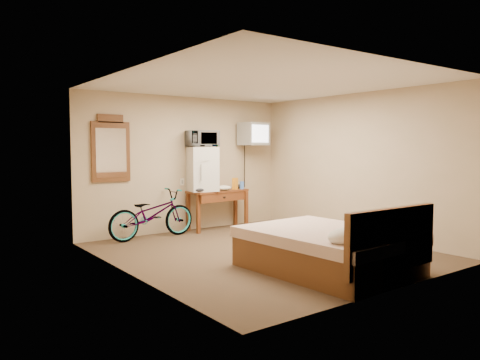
{
  "coord_description": "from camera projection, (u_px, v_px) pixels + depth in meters",
  "views": [
    {
      "loc": [
        -4.38,
        -5.34,
        1.56
      ],
      "look_at": [
        -0.04,
        0.53,
        1.05
      ],
      "focal_mm": 35.0,
      "sensor_mm": 36.0,
      "label": 1
    }
  ],
  "objects": [
    {
      "name": "cloth_dark_b",
      "position": [
        239.0,
        186.0,
        9.28
      ],
      "size": [
        0.17,
        0.14,
        0.08
      ],
      "primitive_type": "ellipsoid",
      "color": "black",
      "rests_on": "desk"
    },
    {
      "name": "desk",
      "position": [
        219.0,
        197.0,
        8.89
      ],
      "size": [
        1.23,
        0.57,
        0.75
      ],
      "color": "maroon",
      "rests_on": "floor"
    },
    {
      "name": "wall_mirror",
      "position": [
        111.0,
        149.0,
        7.85
      ],
      "size": [
        0.67,
        0.04,
        1.13
      ],
      "color": "brown",
      "rests_on": "room"
    },
    {
      "name": "blue_cup",
      "position": [
        242.0,
        185.0,
        9.12
      ],
      "size": [
        0.09,
        0.09,
        0.15
      ],
      "primitive_type": "cylinder",
      "color": "#4377E5",
      "rests_on": "desk"
    },
    {
      "name": "mini_fridge",
      "position": [
        202.0,
        169.0,
        8.67
      ],
      "size": [
        0.6,
        0.58,
        0.82
      ],
      "color": "white",
      "rests_on": "desk"
    },
    {
      "name": "room",
      "position": [
        263.0,
        169.0,
        6.9
      ],
      "size": [
        4.6,
        4.64,
        2.5
      ],
      "color": "#3E2F1F",
      "rests_on": "ground"
    },
    {
      "name": "cloth_cream",
      "position": [
        223.0,
        188.0,
        8.81
      ],
      "size": [
        0.32,
        0.24,
        0.1
      ],
      "primitive_type": "ellipsoid",
      "color": "white",
      "rests_on": "desk"
    },
    {
      "name": "snack_bag",
      "position": [
        235.0,
        184.0,
        9.04
      ],
      "size": [
        0.13,
        0.1,
        0.22
      ],
      "primitive_type": "cube",
      "rotation": [
        0.0,
        0.0,
        0.37
      ],
      "color": "orange",
      "rests_on": "desk"
    },
    {
      "name": "bicycle",
      "position": [
        152.0,
        214.0,
        8.01
      ],
      "size": [
        1.62,
        0.63,
        0.84
      ],
      "primitive_type": "imported",
      "rotation": [
        0.0,
        0.0,
        1.62
      ],
      "color": "black",
      "rests_on": "floor"
    },
    {
      "name": "crt_television",
      "position": [
        253.0,
        134.0,
        9.32
      ],
      "size": [
        0.54,
        0.61,
        0.45
      ],
      "color": "black",
      "rests_on": "room"
    },
    {
      "name": "microwave",
      "position": [
        202.0,
        139.0,
        8.63
      ],
      "size": [
        0.6,
        0.45,
        0.3
      ],
      "primitive_type": "imported",
      "rotation": [
        0.0,
        0.0,
        -0.15
      ],
      "color": "white",
      "rests_on": "mini_fridge"
    },
    {
      "name": "cloth_dark_a",
      "position": [
        199.0,
        190.0,
        8.48
      ],
      "size": [
        0.23,
        0.17,
        0.09
      ],
      "primitive_type": "ellipsoid",
      "color": "black",
      "rests_on": "desk"
    },
    {
      "name": "bed",
      "position": [
        331.0,
        249.0,
        5.86
      ],
      "size": [
        1.62,
        2.09,
        0.9
      ],
      "color": "brown",
      "rests_on": "floor"
    }
  ]
}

